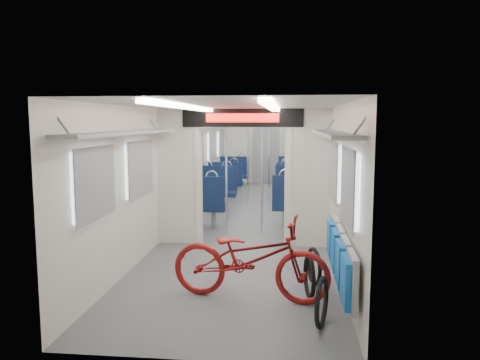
{
  "coord_description": "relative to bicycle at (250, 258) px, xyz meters",
  "views": [
    {
      "loc": [
        0.77,
        -9.82,
        2.09
      ],
      "look_at": [
        -0.07,
        -1.84,
        1.08
      ],
      "focal_mm": 35.0,
      "sensor_mm": 36.0,
      "label": 1
    }
  ],
  "objects": [
    {
      "name": "carriage",
      "position": [
        -0.33,
        4.25,
        1.0
      ],
      "size": [
        12.0,
        12.02,
        2.31
      ],
      "color": "#515456",
      "rests_on": "ground"
    },
    {
      "name": "bike_hoop_c",
      "position": [
        0.78,
        0.57,
        -0.27
      ],
      "size": [
        0.19,
        0.49,
        0.49
      ],
      "primitive_type": "torus",
      "rotation": [
        1.57,
        0.0,
        1.87
      ],
      "color": "black",
      "rests_on": "ground"
    },
    {
      "name": "stanchion_near_right",
      "position": [
        -0.05,
        3.16,
        0.65
      ],
      "size": [
        0.04,
        0.04,
        2.3
      ],
      "primitive_type": "cylinder",
      "color": "silver",
      "rests_on": "ground"
    },
    {
      "name": "bicycle",
      "position": [
        0.0,
        0.0,
        0.0
      ],
      "size": [
        1.96,
        0.93,
        0.99
      ],
      "primitive_type": "imported",
      "rotation": [
        0.0,
        0.0,
        1.42
      ],
      "color": "maroon",
      "rests_on": "ground"
    },
    {
      "name": "seat_bay_far_right",
      "position": [
        0.61,
        7.7,
        0.08
      ],
      "size": [
        0.96,
        2.3,
        1.17
      ],
      "color": "#0C1A38",
      "rests_on": "ground"
    },
    {
      "name": "flip_bench",
      "position": [
        1.03,
        -0.11,
        0.08
      ],
      "size": [
        0.12,
        2.13,
        0.54
      ],
      "color": "gray",
      "rests_on": "carriage"
    },
    {
      "name": "stanchion_far_right",
      "position": [
        -0.06,
        6.61,
        0.65
      ],
      "size": [
        0.04,
        0.04,
        2.3
      ],
      "primitive_type": "cylinder",
      "color": "silver",
      "rests_on": "ground"
    },
    {
      "name": "stanchion_far_left",
      "position": [
        -0.59,
        6.38,
        0.65
      ],
      "size": [
        0.04,
        0.04,
        2.3
      ],
      "primitive_type": "cylinder",
      "color": "silver",
      "rests_on": "ground"
    },
    {
      "name": "bike_hoop_a",
      "position": [
        0.79,
        -0.7,
        -0.25
      ],
      "size": [
        0.19,
        0.53,
        0.54
      ],
      "primitive_type": "torus",
      "rotation": [
        1.57,
        0.0,
        1.31
      ],
      "color": "black",
      "rests_on": "ground"
    },
    {
      "name": "seat_bay_near_right",
      "position": [
        0.61,
        4.84,
        0.08
      ],
      "size": [
        0.96,
        2.33,
        1.18
      ],
      "color": "#0C1A38",
      "rests_on": "ground"
    },
    {
      "name": "bike_hoop_b",
      "position": [
        0.7,
        0.1,
        -0.26
      ],
      "size": [
        0.13,
        0.53,
        0.52
      ],
      "primitive_type": "torus",
      "rotation": [
        1.57,
        0.0,
        1.73
      ],
      "color": "black",
      "rests_on": "ground"
    },
    {
      "name": "seat_bay_near_left",
      "position": [
        -1.26,
        4.59,
        0.07
      ],
      "size": [
        0.95,
        2.27,
        1.16
      ],
      "color": "#0C1A38",
      "rests_on": "ground"
    },
    {
      "name": "seat_bay_far_left",
      "position": [
        -1.26,
        8.16,
        0.06
      ],
      "size": [
        0.92,
        2.14,
        1.12
      ],
      "color": "#0C1A38",
      "rests_on": "ground"
    },
    {
      "name": "stanchion_near_left",
      "position": [
        -0.7,
        3.18,
        0.65
      ],
      "size": [
        0.04,
        0.04,
        2.3
      ],
      "primitive_type": "cylinder",
      "color": "silver",
      "rests_on": "ground"
    }
  ]
}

